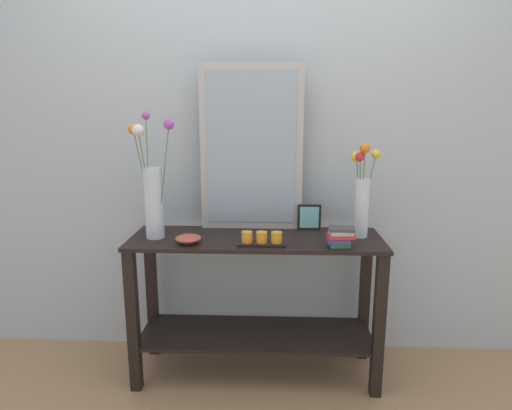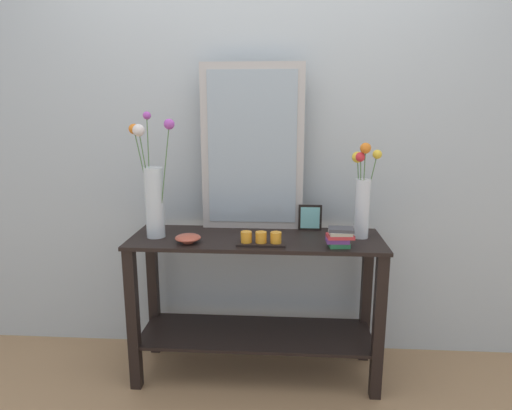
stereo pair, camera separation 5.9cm
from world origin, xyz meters
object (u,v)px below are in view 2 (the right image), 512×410
object	(u,v)px
vase_right	(363,196)
picture_frame_small	(310,218)
tall_vase_left	(153,192)
console_table	(256,290)
book_stack	(340,237)
candle_tray	(261,239)
decorative_bowl	(188,238)
mirror_leaning	(252,148)

from	to	relation	value
vase_right	picture_frame_small	size ratio (longest dim) A/B	3.48
picture_frame_small	tall_vase_left	bearing A→B (deg)	-167.02
console_table	book_stack	xyz separation A→B (m)	(0.42, -0.14, 0.35)
tall_vase_left	picture_frame_small	world-z (taller)	tall_vase_left
candle_tray	book_stack	size ratio (longest dim) A/B	1.79
console_table	picture_frame_small	world-z (taller)	picture_frame_small
candle_tray	decorative_bowl	distance (m)	0.37
vase_right	book_stack	distance (m)	0.28
book_stack	vase_right	bearing A→B (deg)	53.37
mirror_leaning	candle_tray	world-z (taller)	mirror_leaning
console_table	candle_tray	size ratio (longest dim) A/B	5.46
console_table	decorative_bowl	bearing A→B (deg)	-160.97
console_table	decorative_bowl	size ratio (longest dim) A/B	10.08
console_table	mirror_leaning	world-z (taller)	mirror_leaning
picture_frame_small	decorative_bowl	world-z (taller)	picture_frame_small
mirror_leaning	decorative_bowl	world-z (taller)	mirror_leaning
candle_tray	decorative_bowl	xyz separation A→B (m)	(-0.37, 0.01, -0.00)
picture_frame_small	book_stack	xyz separation A→B (m)	(0.13, -0.31, -0.02)
mirror_leaning	candle_tray	size ratio (longest dim) A/B	3.73
candle_tray	picture_frame_small	distance (m)	0.39
tall_vase_left	picture_frame_small	xyz separation A→B (m)	(0.83, 0.19, -0.17)
vase_right	tall_vase_left	bearing A→B (deg)	-176.76
tall_vase_left	decorative_bowl	distance (m)	0.31
tall_vase_left	book_stack	world-z (taller)	tall_vase_left
tall_vase_left	decorative_bowl	world-z (taller)	tall_vase_left
decorative_bowl	console_table	bearing A→B (deg)	19.03
picture_frame_small	book_stack	bearing A→B (deg)	-67.31
decorative_bowl	vase_right	bearing A→B (deg)	9.69
mirror_leaning	tall_vase_left	bearing A→B (deg)	-156.83
console_table	mirror_leaning	distance (m)	0.78
book_stack	decorative_bowl	bearing A→B (deg)	178.09
tall_vase_left	picture_frame_small	size ratio (longest dim) A/B	4.52
console_table	book_stack	world-z (taller)	book_stack
candle_tray	book_stack	bearing A→B (deg)	-2.13
mirror_leaning	vase_right	distance (m)	0.65
mirror_leaning	decorative_bowl	xyz separation A→B (m)	(-0.31, -0.30, -0.43)
vase_right	candle_tray	bearing A→B (deg)	-162.53
decorative_bowl	picture_frame_small	bearing A→B (deg)	24.02
console_table	vase_right	size ratio (longest dim) A/B	2.65
mirror_leaning	candle_tray	xyz separation A→B (m)	(0.07, -0.32, -0.43)
picture_frame_small	candle_tray	bearing A→B (deg)	-131.47
picture_frame_small	book_stack	size ratio (longest dim) A/B	1.06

